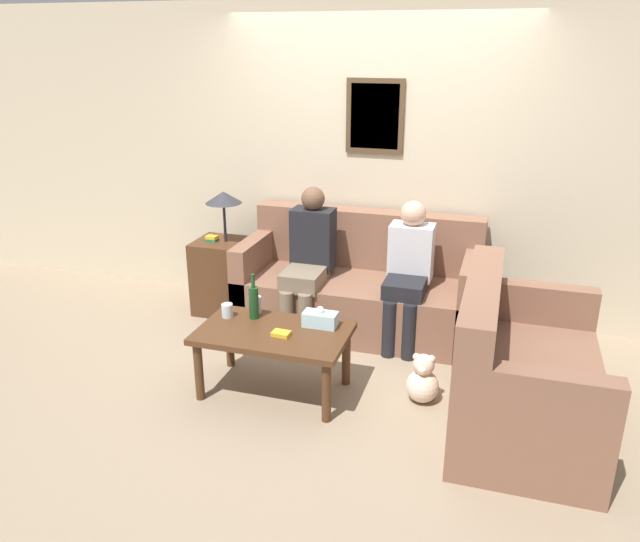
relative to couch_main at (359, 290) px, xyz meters
The scene contains 14 objects.
ground_plane 0.60m from the couch_main, 90.00° to the right, with size 16.00×16.00×0.00m, color gray.
wall_back 1.07m from the couch_main, 90.00° to the left, with size 9.00×0.08×2.60m.
couch_main is the anchor object (origin of this frame).
couch_side 1.71m from the couch_main, 41.02° to the right, with size 0.84×1.39×0.94m.
coffee_table 1.24m from the couch_main, 104.12° to the right, with size 1.01×0.60×0.46m.
side_table_with_lamp 1.24m from the couch_main, behind, with size 0.43×0.43×1.09m.
wine_bottle 1.19m from the couch_main, 115.63° to the right, with size 0.07×0.07×0.33m.
drinking_glass 1.30m from the couch_main, 122.35° to the right, with size 0.08×0.08×0.10m.
book_stack 1.28m from the couch_main, 100.13° to the right, with size 0.12×0.09×0.03m.
soda_can 1.11m from the couch_main, 118.39° to the right, with size 0.07×0.07×0.12m.
tissue_box 1.06m from the couch_main, 91.24° to the right, with size 0.23×0.12×0.15m.
person_left 0.53m from the couch_main, 155.09° to the right, with size 0.34×0.61×1.19m.
person_right 0.54m from the couch_main, 21.87° to the right, with size 0.34×0.57×1.13m.
teddy_bear 1.25m from the couch_main, 56.17° to the right, with size 0.22×0.22×0.35m.
Camera 1 is at (1.11, -4.20, 2.28)m, focal length 35.00 mm.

